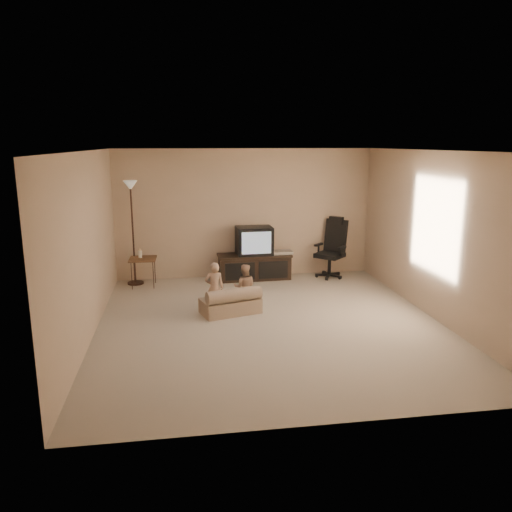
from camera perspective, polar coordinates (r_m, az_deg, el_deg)
The scene contains 9 objects.
floor at distance 7.44m, azimuth 1.59°, elevation -7.69°, with size 5.50×5.50×0.00m, color #B5A690.
room_shell at distance 7.05m, azimuth 1.67°, elevation 3.94°, with size 5.50×5.50×5.50m.
tv_stand at distance 9.70m, azimuth -0.16°, elevation -0.16°, with size 1.45×0.57×1.03m.
office_chair at distance 9.95m, azimuth 8.62°, elevation 0.04°, with size 0.77×0.77×1.19m.
side_table at distance 9.40m, azimuth -12.83°, elevation -0.34°, with size 0.50×0.50×0.72m.
floor_lamp at distance 9.43m, azimuth -14.03°, elevation 5.19°, with size 0.30×0.30×1.94m.
child_sofa at distance 7.79m, azimuth -2.83°, elevation -5.36°, with size 0.99×0.73×0.43m.
toddler_left at distance 7.77m, azimuth -4.77°, elevation -3.65°, with size 0.30×0.22×0.81m, color tan.
toddler_right at distance 7.94m, azimuth -1.33°, elevation -3.54°, with size 0.36×0.20×0.74m, color tan.
Camera 1 is at (-1.27, -6.85, 2.61)m, focal length 35.00 mm.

